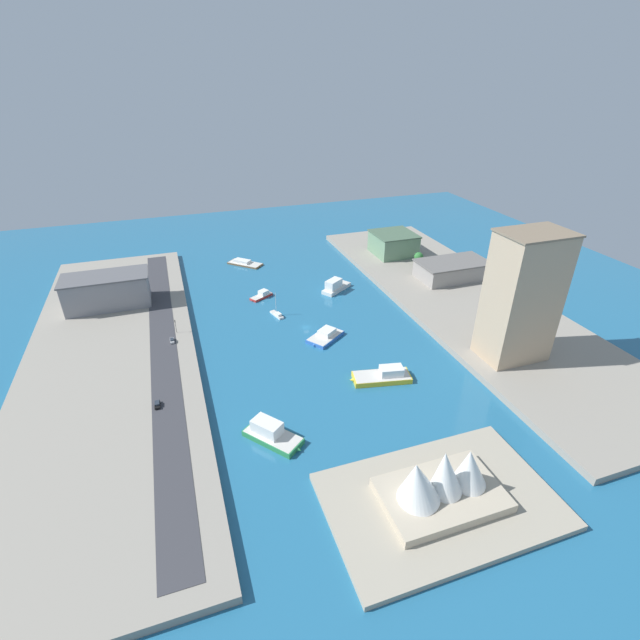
# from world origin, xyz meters

# --- Properties ---
(ground_plane) EXTENTS (440.00, 440.00, 0.00)m
(ground_plane) POSITION_xyz_m (0.00, 0.00, 0.00)
(ground_plane) COLOR #23668E
(quay_west) EXTENTS (70.00, 240.00, 2.89)m
(quay_west) POSITION_xyz_m (-88.03, 0.00, 1.45)
(quay_west) COLOR gray
(quay_west) RESTS_ON ground_plane
(quay_east) EXTENTS (70.00, 240.00, 2.89)m
(quay_east) POSITION_xyz_m (88.03, 0.00, 1.45)
(quay_east) COLOR gray
(quay_east) RESTS_ON ground_plane
(peninsula_point) EXTENTS (65.70, 41.58, 2.00)m
(peninsula_point) POSITION_xyz_m (-6.00, 110.27, 1.00)
(peninsula_point) COLOR #A89E89
(peninsula_point) RESTS_ON ground_plane
(road_strip) EXTENTS (11.10, 228.00, 0.15)m
(road_strip) POSITION_xyz_m (66.11, 0.00, 2.97)
(road_strip) COLOR #38383D
(road_strip) RESTS_ON quay_east
(barge_flat_brown) EXTENTS (21.83, 21.52, 2.87)m
(barge_flat_brown) POSITION_xyz_m (13.27, -90.67, 1.01)
(barge_flat_brown) COLOR brown
(barge_flat_brown) RESTS_ON ground_plane
(tugboat_red) EXTENTS (13.63, 10.80, 3.64)m
(tugboat_red) POSITION_xyz_m (12.97, -39.73, 1.29)
(tugboat_red) COLOR red
(tugboat_red) RESTS_ON ground_plane
(catamaran_blue) EXTENTS (20.04, 18.29, 4.28)m
(catamaran_blue) POSITION_xyz_m (-5.54, 12.72, 1.43)
(catamaran_blue) COLOR blue
(catamaran_blue) RESTS_ON ground_plane
(ferry_yellow_fast) EXTENTS (25.27, 13.33, 5.71)m
(ferry_yellow_fast) POSITION_xyz_m (-16.94, 50.73, 1.90)
(ferry_yellow_fast) COLOR yellow
(ferry_yellow_fast) RESTS_ON ground_plane
(ferry_white_commuter) EXTENTS (19.83, 16.57, 7.16)m
(ferry_white_commuter) POSITION_xyz_m (-28.05, -34.69, 2.76)
(ferry_white_commuter) COLOR silver
(ferry_white_commuter) RESTS_ON ground_plane
(sailboat_small_white) EXTENTS (5.22, 10.58, 12.79)m
(sailboat_small_white) POSITION_xyz_m (10.49, -15.89, 0.92)
(sailboat_small_white) COLOR white
(sailboat_small_white) RESTS_ON ground_plane
(ferry_green_doubledeck) EXTENTS (19.34, 21.19, 6.73)m
(ferry_green_doubledeck) POSITION_xyz_m (33.94, 68.88, 2.45)
(ferry_green_doubledeck) COLOR #2D8C4C
(ferry_green_doubledeck) RESTS_ON ground_plane
(terminal_long_green) EXTENTS (26.13, 26.53, 14.07)m
(terminal_long_green) POSITION_xyz_m (-81.89, -70.36, 9.96)
(terminal_long_green) COLOR slate
(terminal_long_green) RESTS_ON quay_west
(apartment_midrise_tan) EXTENTS (27.01, 18.94, 54.24)m
(apartment_midrise_tan) POSITION_xyz_m (-73.60, 55.21, 30.05)
(apartment_midrise_tan) COLOR tan
(apartment_midrise_tan) RESTS_ON quay_west
(warehouse_low_gray) EXTENTS (41.74, 20.26, 16.45)m
(warehouse_low_gray) POSITION_xyz_m (90.34, -50.07, 11.15)
(warehouse_low_gray) COLOR gray
(warehouse_low_gray) RESTS_ON quay_east
(carpark_squat_concrete) EXTENTS (40.85, 23.14, 10.13)m
(carpark_squat_concrete) POSITION_xyz_m (-96.45, -23.67, 7.99)
(carpark_squat_concrete) COLOR gray
(carpark_squat_concrete) RESTS_ON quay_west
(suv_black) EXTENTS (2.05, 4.67, 1.54)m
(suv_black) POSITION_xyz_m (69.59, 42.50, 3.79)
(suv_black) COLOR black
(suv_black) RESTS_ON road_strip
(van_white) EXTENTS (1.90, 4.49, 1.60)m
(van_white) POSITION_xyz_m (62.16, -1.86, 3.82)
(van_white) COLOR black
(van_white) RESTS_ON road_strip
(traffic_light_waterfront) EXTENTS (0.36, 0.36, 6.50)m
(traffic_light_waterfront) POSITION_xyz_m (59.72, -9.98, 7.24)
(traffic_light_waterfront) COLOR black
(traffic_light_waterfront) RESTS_ON quay_east
(opera_landmark) EXTENTS (34.71, 22.06, 18.62)m
(opera_landmark) POSITION_xyz_m (-4.85, 110.27, 9.16)
(opera_landmark) COLOR #BCAD93
(opera_landmark) RESTS_ON peninsula_point
(park_tree_cluster) EXTENTS (16.57, 11.91, 8.23)m
(park_tree_cluster) POSITION_xyz_m (-92.19, -45.02, 8.04)
(park_tree_cluster) COLOR brown
(park_tree_cluster) RESTS_ON quay_west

